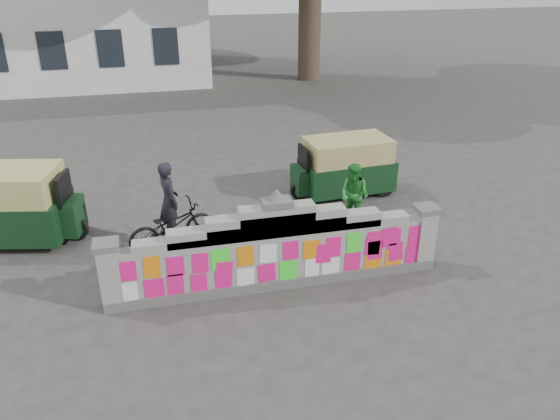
{
  "coord_description": "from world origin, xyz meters",
  "views": [
    {
      "loc": [
        -2.08,
        -8.66,
        5.81
      ],
      "look_at": [
        0.31,
        1.0,
        1.1
      ],
      "focal_mm": 35.0,
      "sensor_mm": 36.0,
      "label": 1
    }
  ],
  "objects_px": {
    "cyclist_rider": "(170,211)",
    "rickshaw_right": "(344,166)",
    "pedestrian": "(354,195)",
    "rickshaw_left": "(7,205)",
    "cyclist_bike": "(171,226)"
  },
  "relations": [
    {
      "from": "rickshaw_left",
      "to": "cyclist_bike",
      "type": "bearing_deg",
      "value": -5.92
    },
    {
      "from": "cyclist_bike",
      "to": "rickshaw_right",
      "type": "height_order",
      "value": "rickshaw_right"
    },
    {
      "from": "cyclist_rider",
      "to": "rickshaw_right",
      "type": "relative_size",
      "value": 0.62
    },
    {
      "from": "pedestrian",
      "to": "rickshaw_left",
      "type": "bearing_deg",
      "value": -135.1
    },
    {
      "from": "rickshaw_left",
      "to": "pedestrian",
      "type": "bearing_deg",
      "value": 4.77
    },
    {
      "from": "cyclist_rider",
      "to": "rickshaw_right",
      "type": "bearing_deg",
      "value": -85.68
    },
    {
      "from": "cyclist_bike",
      "to": "cyclist_rider",
      "type": "distance_m",
      "value": 0.35
    },
    {
      "from": "pedestrian",
      "to": "rickshaw_left",
      "type": "xyz_separation_m",
      "value": [
        -7.59,
        1.03,
        0.13
      ]
    },
    {
      "from": "rickshaw_left",
      "to": "cyclist_rider",
      "type": "bearing_deg",
      "value": -5.92
    },
    {
      "from": "cyclist_rider",
      "to": "pedestrian",
      "type": "distance_m",
      "value": 4.2
    },
    {
      "from": "cyclist_bike",
      "to": "rickshaw_left",
      "type": "height_order",
      "value": "rickshaw_left"
    },
    {
      "from": "rickshaw_left",
      "to": "rickshaw_right",
      "type": "bearing_deg",
      "value": 17.82
    },
    {
      "from": "cyclist_bike",
      "to": "rickshaw_left",
      "type": "distance_m",
      "value": 3.6
    },
    {
      "from": "cyclist_rider",
      "to": "rickshaw_right",
      "type": "height_order",
      "value": "cyclist_rider"
    },
    {
      "from": "pedestrian",
      "to": "rickshaw_right",
      "type": "distance_m",
      "value": 1.82
    }
  ]
}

